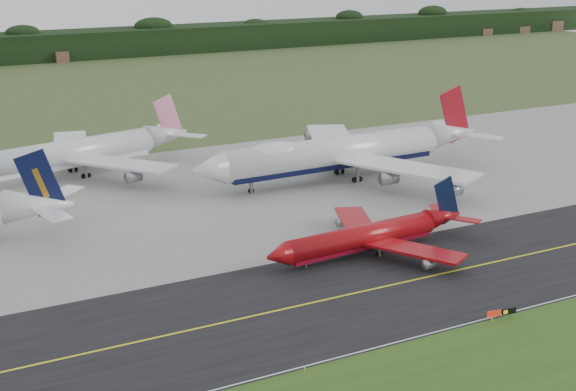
% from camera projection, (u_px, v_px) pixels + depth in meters
% --- Properties ---
extents(ground, '(600.00, 600.00, 0.00)m').
position_uv_depth(ground, '(413.00, 268.00, 127.37)').
color(ground, '#3B4821').
rests_on(ground, ground).
extents(taxiway, '(400.00, 32.00, 0.02)m').
position_uv_depth(taxiway, '(428.00, 277.00, 123.97)').
color(taxiway, black).
rests_on(taxiway, ground).
extents(apron, '(400.00, 78.00, 0.01)m').
position_uv_depth(apron, '(271.00, 186.00, 170.61)').
color(apron, gray).
rests_on(apron, ground).
extents(taxiway_centreline, '(400.00, 0.40, 0.00)m').
position_uv_depth(taxiway_centreline, '(428.00, 277.00, 123.97)').
color(taxiway_centreline, yellow).
rests_on(taxiway_centreline, taxiway).
extents(taxiway_edge_line, '(400.00, 0.25, 0.00)m').
position_uv_depth(taxiway_edge_line, '(496.00, 316.00, 110.82)').
color(taxiway_edge_line, silver).
rests_on(taxiway_edge_line, taxiway).
extents(horizon_treeline, '(700.00, 25.00, 12.00)m').
position_uv_depth(horizon_treeline, '(52.00, 47.00, 357.88)').
color(horizon_treeline, black).
rests_on(horizon_treeline, ground).
extents(jet_ba_747, '(72.16, 59.86, 18.17)m').
position_uv_depth(jet_ba_747, '(343.00, 152.00, 174.10)').
color(jet_ba_747, silver).
rests_on(jet_ba_747, ground).
extents(jet_red_737, '(39.76, 32.35, 10.73)m').
position_uv_depth(jet_red_737, '(372.00, 235.00, 133.18)').
color(jet_red_737, '#980B10').
rests_on(jet_red_737, ground).
extents(jet_star_tail, '(58.03, 47.70, 15.42)m').
position_uv_depth(jet_star_tail, '(77.00, 153.00, 177.37)').
color(jet_star_tail, silver).
rests_on(jet_star_tail, ground).
extents(taxiway_sign, '(4.47, 0.87, 1.50)m').
position_uv_depth(taxiway_sign, '(501.00, 313.00, 109.56)').
color(taxiway_sign, slate).
rests_on(taxiway_sign, ground).
extents(edge_marker_left, '(0.16, 0.16, 0.50)m').
position_uv_depth(edge_marker_left, '(305.00, 369.00, 96.48)').
color(edge_marker_left, yellow).
rests_on(edge_marker_left, ground).
extents(edge_marker_center, '(0.16, 0.16, 0.50)m').
position_uv_depth(edge_marker_center, '(492.00, 320.00, 109.20)').
color(edge_marker_center, yellow).
rests_on(edge_marker_center, ground).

